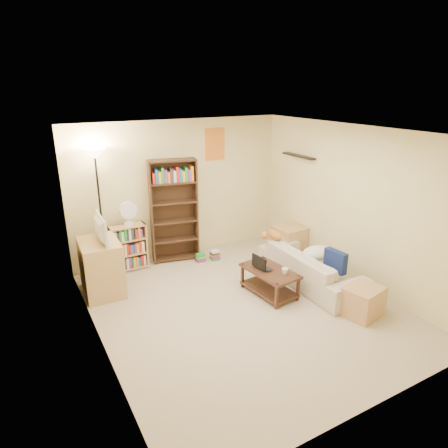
% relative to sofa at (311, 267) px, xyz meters
% --- Properties ---
extents(room, '(4.50, 4.54, 2.52)m').
position_rel_sofa_xyz_m(room, '(-1.33, -0.10, 1.34)').
color(room, '#C9B597').
rests_on(room, ground).
extents(sofa, '(1.94, 0.79, 0.56)m').
position_rel_sofa_xyz_m(sofa, '(0.00, 0.00, 0.00)').
color(sofa, '#BDAF9D').
rests_on(sofa, ground).
extents(navy_pillow, '(0.14, 0.38, 0.33)m').
position_rel_sofa_xyz_m(navy_pillow, '(0.09, -0.42, 0.26)').
color(navy_pillow, navy).
rests_on(navy_pillow, sofa).
extents(cream_blanket, '(0.52, 0.37, 0.22)m').
position_rel_sofa_xyz_m(cream_blanket, '(0.14, 0.05, 0.20)').
color(cream_blanket, white).
rests_on(cream_blanket, sofa).
extents(tabby_cat, '(0.44, 0.16, 0.15)m').
position_rel_sofa_xyz_m(tabby_cat, '(-0.24, 0.74, 0.36)').
color(tabby_cat, '#C7782A').
rests_on(tabby_cat, sofa).
extents(coffee_table, '(0.60, 0.96, 0.40)m').
position_rel_sofa_xyz_m(coffee_table, '(-0.79, 0.04, -0.02)').
color(coffee_table, '#48261C').
rests_on(coffee_table, ground).
extents(laptop, '(0.40, 0.35, 0.02)m').
position_rel_sofa_xyz_m(laptop, '(-0.80, 0.14, 0.13)').
color(laptop, black).
rests_on(laptop, coffee_table).
extents(laptop_screen, '(0.04, 0.30, 0.20)m').
position_rel_sofa_xyz_m(laptop_screen, '(-0.93, 0.13, 0.24)').
color(laptop_screen, white).
rests_on(laptop_screen, laptop).
extents(mug, '(0.12, 0.12, 0.09)m').
position_rel_sofa_xyz_m(mug, '(-0.67, -0.18, 0.17)').
color(mug, white).
rests_on(mug, coffee_table).
extents(tv_remote, '(0.11, 0.17, 0.02)m').
position_rel_sofa_xyz_m(tv_remote, '(-0.72, 0.35, 0.13)').
color(tv_remote, black).
rests_on(tv_remote, coffee_table).
extents(tv_stand, '(0.60, 0.81, 0.85)m').
position_rel_sofa_xyz_m(tv_stand, '(-3.01, 1.34, 0.14)').
color(tv_stand, tan).
rests_on(tv_stand, ground).
extents(television, '(0.69, 0.15, 0.40)m').
position_rel_sofa_xyz_m(television, '(-3.01, 1.34, 0.76)').
color(television, black).
rests_on(television, tv_stand).
extents(tall_bookshelf, '(0.87, 0.43, 1.85)m').
position_rel_sofa_xyz_m(tall_bookshelf, '(-1.55, 1.94, 0.70)').
color(tall_bookshelf, '#402718').
rests_on(tall_bookshelf, ground).
extents(short_bookshelf, '(0.64, 0.26, 0.81)m').
position_rel_sofa_xyz_m(short_bookshelf, '(-2.42, 1.94, 0.12)').
color(short_bookshelf, tan).
rests_on(short_bookshelf, ground).
extents(desk_fan, '(0.29, 0.16, 0.42)m').
position_rel_sofa_xyz_m(desk_fan, '(-2.38, 1.89, 0.76)').
color(desk_fan, white).
rests_on(desk_fan, short_bookshelf).
extents(floor_lamp, '(0.36, 0.36, 2.14)m').
position_rel_sofa_xyz_m(floor_lamp, '(-2.81, 1.94, 1.42)').
color(floor_lamp, black).
rests_on(floor_lamp, ground).
extents(side_table, '(0.53, 0.53, 0.57)m').
position_rel_sofa_xyz_m(side_table, '(0.38, 1.06, 0.00)').
color(side_table, tan).
rests_on(side_table, ground).
extents(end_cabinet, '(0.59, 0.52, 0.43)m').
position_rel_sofa_xyz_m(end_cabinet, '(0.00, -1.08, -0.07)').
color(end_cabinet, '#DCB06B').
rests_on(end_cabinet, ground).
extents(book_stacks, '(0.45, 0.19, 0.18)m').
position_rel_sofa_xyz_m(book_stacks, '(-1.04, 1.60, -0.20)').
color(book_stacks, red).
rests_on(book_stacks, ground).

